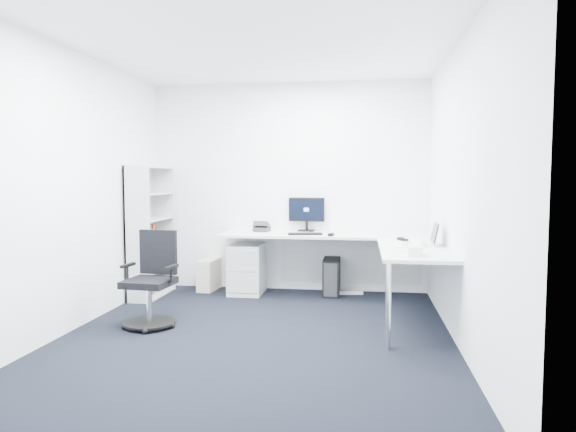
# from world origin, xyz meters

# --- Properties ---
(ground) EXTENTS (4.20, 4.20, 0.00)m
(ground) POSITION_xyz_m (0.00, 0.00, 0.00)
(ground) COLOR black
(ceiling) EXTENTS (4.20, 4.20, 0.00)m
(ceiling) POSITION_xyz_m (0.00, 0.00, 2.70)
(ceiling) COLOR white
(wall_back) EXTENTS (3.60, 0.02, 2.70)m
(wall_back) POSITION_xyz_m (0.00, 2.10, 1.35)
(wall_back) COLOR white
(wall_back) RESTS_ON ground
(wall_front) EXTENTS (3.60, 0.02, 2.70)m
(wall_front) POSITION_xyz_m (0.00, -2.10, 1.35)
(wall_front) COLOR white
(wall_front) RESTS_ON ground
(wall_left) EXTENTS (0.02, 4.20, 2.70)m
(wall_left) POSITION_xyz_m (-1.80, 0.00, 1.35)
(wall_left) COLOR white
(wall_left) RESTS_ON ground
(wall_right) EXTENTS (0.02, 4.20, 2.70)m
(wall_right) POSITION_xyz_m (1.80, 0.00, 1.35)
(wall_right) COLOR white
(wall_right) RESTS_ON ground
(l_desk) EXTENTS (2.68, 1.50, 0.78)m
(l_desk) POSITION_xyz_m (0.55, 1.40, 0.39)
(l_desk) COLOR silver
(l_desk) RESTS_ON ground
(drawer_pedestal) EXTENTS (0.41, 0.51, 0.63)m
(drawer_pedestal) POSITION_xyz_m (-0.48, 1.77, 0.32)
(drawer_pedestal) COLOR silver
(drawer_pedestal) RESTS_ON ground
(bookshelf) EXTENTS (0.31, 0.81, 1.62)m
(bookshelf) POSITION_xyz_m (-1.62, 1.45, 0.81)
(bookshelf) COLOR #B5B7B7
(bookshelf) RESTS_ON ground
(task_chair) EXTENTS (0.57, 0.57, 0.94)m
(task_chair) POSITION_xyz_m (-1.11, 0.18, 0.47)
(task_chair) COLOR black
(task_chair) RESTS_ON ground
(black_pc_tower) EXTENTS (0.21, 0.47, 0.46)m
(black_pc_tower) POSITION_xyz_m (0.59, 1.86, 0.23)
(black_pc_tower) COLOR black
(black_pc_tower) RESTS_ON ground
(beige_pc_tower) EXTENTS (0.23, 0.44, 0.40)m
(beige_pc_tower) POSITION_xyz_m (-1.02, 1.89, 0.20)
(beige_pc_tower) COLOR beige
(beige_pc_tower) RESTS_ON ground
(power_strip) EXTENTS (0.34, 0.11, 0.04)m
(power_strip) POSITION_xyz_m (0.82, 1.89, 0.02)
(power_strip) COLOR white
(power_strip) RESTS_ON ground
(monitor) EXTENTS (0.48, 0.19, 0.45)m
(monitor) POSITION_xyz_m (0.25, 2.02, 1.01)
(monitor) COLOR black
(monitor) RESTS_ON l_desk
(black_keyboard) EXTENTS (0.43, 0.21, 0.02)m
(black_keyboard) POSITION_xyz_m (0.28, 1.61, 0.79)
(black_keyboard) COLOR black
(black_keyboard) RESTS_ON l_desk
(mouse) EXTENTS (0.08, 0.11, 0.03)m
(mouse) POSITION_xyz_m (0.60, 1.51, 0.80)
(mouse) COLOR black
(mouse) RESTS_ON l_desk
(desk_phone) EXTENTS (0.21, 0.21, 0.13)m
(desk_phone) POSITION_xyz_m (-0.32, 1.90, 0.85)
(desk_phone) COLOR #28282A
(desk_phone) RESTS_ON l_desk
(laptop) EXTENTS (0.36, 0.35, 0.25)m
(laptop) POSITION_xyz_m (1.49, 0.80, 0.91)
(laptop) COLOR silver
(laptop) RESTS_ON l_desk
(white_keyboard) EXTENTS (0.13, 0.44, 0.01)m
(white_keyboard) POSITION_xyz_m (1.34, 0.77, 0.79)
(white_keyboard) COLOR white
(white_keyboard) RESTS_ON l_desk
(headphones) EXTENTS (0.17, 0.22, 0.05)m
(headphones) POSITION_xyz_m (1.41, 1.16, 0.81)
(headphones) COLOR black
(headphones) RESTS_ON l_desk
(orange_fruit) EXTENTS (0.08, 0.08, 0.08)m
(orange_fruit) POSITION_xyz_m (1.47, 0.35, 0.82)
(orange_fruit) COLOR orange
(orange_fruit) RESTS_ON l_desk
(tissue_box) EXTENTS (0.15, 0.25, 0.08)m
(tissue_box) POSITION_xyz_m (1.44, 0.09, 0.83)
(tissue_box) COLOR white
(tissue_box) RESTS_ON l_desk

